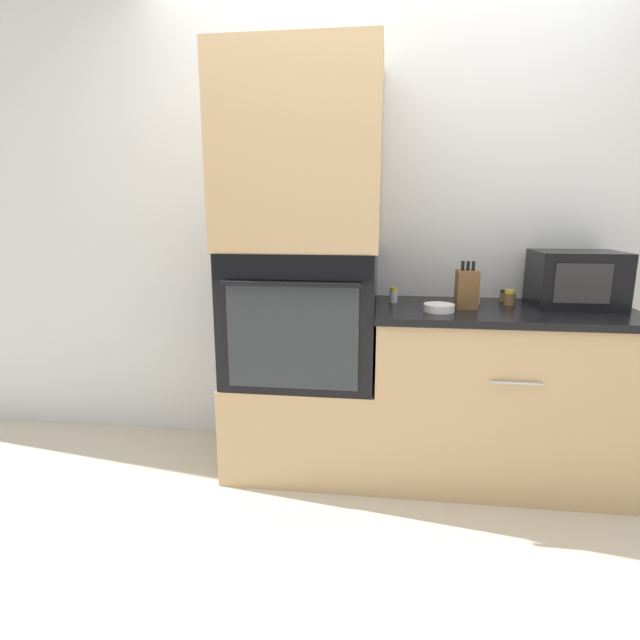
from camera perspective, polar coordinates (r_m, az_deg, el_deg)
name	(u,v)px	position (r m, az deg, el deg)	size (l,w,h in m)	color
ground_plane	(372,497)	(2.54, 5.98, -19.48)	(12.00, 12.00, 0.00)	beige
wall_back	(380,228)	(2.79, 6.93, 10.44)	(8.00, 0.05, 2.50)	silver
oven_cabinet_base	(303,419)	(2.73, -1.90, -11.29)	(0.76, 0.60, 0.49)	tan
wall_oven	(303,314)	(2.55, -2.01, 0.65)	(0.74, 0.64, 0.66)	black
oven_cabinet_upper	(301,155)	(2.51, -2.14, 18.32)	(0.76, 0.60, 0.90)	tan
counter_unit	(498,394)	(2.68, 19.64, -7.95)	(1.24, 0.63, 0.88)	tan
microwave	(576,279)	(2.74, 27.18, 4.18)	(0.40, 0.32, 0.27)	black
knife_block	(467,289)	(2.52, 16.41, 3.44)	(0.10, 0.12, 0.23)	brown
bowl	(439,308)	(2.40, 13.44, 1.38)	(0.14, 0.14, 0.04)	white
condiment_jar_near	(394,295)	(2.59, 8.41, 2.84)	(0.04, 0.04, 0.08)	silver
condiment_jar_mid	(503,296)	(2.77, 20.22, 2.62)	(0.04, 0.04, 0.06)	brown
condiment_jar_far	(510,298)	(2.67, 20.85, 2.41)	(0.05, 0.05, 0.08)	brown
condiment_jar_back	(476,296)	(2.65, 17.45, 2.59)	(0.04, 0.04, 0.08)	silver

